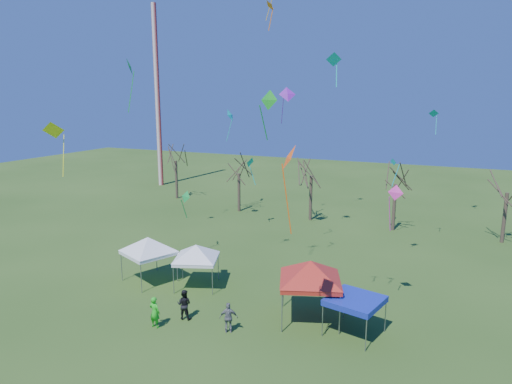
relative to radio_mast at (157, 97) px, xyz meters
The scene contains 27 objects.
ground 45.78m from the radio_mast, 50.53° to the right, with size 140.00×140.00×0.00m, color #2D4C18.
radio_mast is the anchor object (origin of this frame).
tree_0 11.45m from the radio_mast, 42.77° to the right, with size 3.83×3.83×8.44m.
tree_1 20.72m from the radio_mast, 28.48° to the right, with size 3.42×3.42×7.54m.
tree_2 28.08m from the radio_mast, 20.57° to the right, with size 3.71×3.71×8.18m.
tree_3 36.04m from the radio_mast, 16.31° to the right, with size 3.59×3.59×7.91m.
tree_4 44.96m from the radio_mast, 12.99° to the right, with size 3.58×3.58×7.89m.
tent_white_west 37.22m from the radio_mast, 55.68° to the right, with size 3.88×3.88×3.68m.
tent_white_mid 38.84m from the radio_mast, 50.81° to the right, with size 3.62×3.62×3.40m.
tent_red 45.29m from the radio_mast, 43.57° to the right, with size 4.42×4.42×4.14m.
tent_blue 47.91m from the radio_mast, 41.82° to the right, with size 3.21×3.21×2.09m.
person_grey 45.71m from the radio_mast, 49.75° to the right, with size 1.00×0.42×1.71m, color slate.
person_green 44.23m from the radio_mast, 54.88° to the right, with size 0.66×0.43×1.80m, color green.
person_dark 43.61m from the radio_mast, 52.64° to the right, with size 0.86×0.67×1.77m, color black.
kite_18 40.04m from the radio_mast, 44.29° to the right, with size 0.81×0.82×1.75m.
kite_1 38.76m from the radio_mast, 51.81° to the right, with size 0.88×0.63×1.85m.
kite_13 26.82m from the radio_mast, 35.48° to the right, with size 0.84×1.17×2.76m.
kite_8 35.42m from the radio_mast, 56.65° to the right, with size 1.03×1.23×3.50m.
kite_17 45.82m from the radio_mast, 37.47° to the right, with size 0.93×0.54×2.80m.
kite_27 43.09m from the radio_mast, 46.31° to the right, with size 1.13×0.72×2.74m.
kite_22 36.66m from the radio_mast, 19.95° to the right, with size 0.93×0.90×2.51m.
kite_11 30.61m from the radio_mast, 33.39° to the right, with size 1.69×1.50×3.14m.
kite_2 19.25m from the radio_mast, 30.64° to the right, with size 0.80×1.44×3.46m.
kite_25 46.10m from the radio_mast, 43.55° to the right, with size 0.84×0.64×1.65m.
kite_5 49.04m from the radio_mast, 47.96° to the right, with size 1.11×1.36×3.91m.
kite_19 40.01m from the radio_mast, 21.64° to the right, with size 0.81×0.58×2.02m.
kite_14 34.50m from the radio_mast, 65.59° to the right, with size 1.73×1.55×3.77m.
Camera 1 is at (11.20, -19.94, 12.60)m, focal length 32.00 mm.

